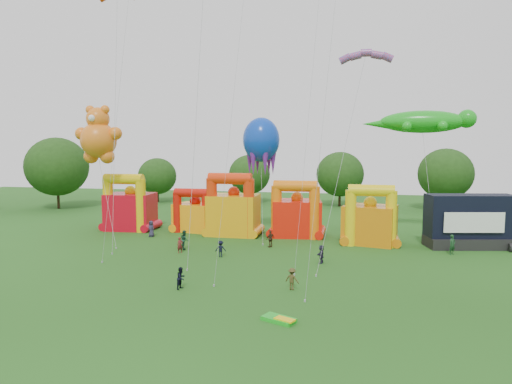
% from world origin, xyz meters
% --- Properties ---
extents(ground, '(160.00, 160.00, 0.00)m').
position_xyz_m(ground, '(0.00, 0.00, 0.00)').
color(ground, '#1D4914').
rests_on(ground, ground).
extents(tree_ring, '(126.89, 129.03, 12.07)m').
position_xyz_m(tree_ring, '(-1.22, 0.63, 6.26)').
color(tree_ring, '#352314').
rests_on(tree_ring, ground).
extents(bouncy_castle_0, '(6.03, 5.02, 7.15)m').
position_xyz_m(bouncy_castle_0, '(-17.11, 28.57, 2.70)').
color(bouncy_castle_0, red).
rests_on(bouncy_castle_0, ground).
extents(bouncy_castle_1, '(5.30, 4.55, 5.42)m').
position_xyz_m(bouncy_castle_1, '(-8.72, 29.27, 2.07)').
color(bouncy_castle_1, orange).
rests_on(bouncy_castle_1, ground).
extents(bouncy_castle_2, '(5.68, 4.57, 7.46)m').
position_xyz_m(bouncy_castle_2, '(-3.39, 27.79, 2.81)').
color(bouncy_castle_2, orange).
rests_on(bouncy_castle_2, ground).
extents(bouncy_castle_3, '(6.11, 5.16, 6.64)m').
position_xyz_m(bouncy_castle_3, '(4.05, 28.63, 2.51)').
color(bouncy_castle_3, red).
rests_on(bouncy_castle_3, ground).
extents(bouncy_castle_4, '(6.12, 5.35, 6.52)m').
position_xyz_m(bouncy_castle_4, '(12.29, 25.92, 2.47)').
color(bouncy_castle_4, orange).
rests_on(bouncy_castle_4, ground).
extents(stage_trailer, '(9.28, 5.00, 5.55)m').
position_xyz_m(stage_trailer, '(22.41, 26.41, 2.68)').
color(stage_trailer, black).
rests_on(stage_trailer, ground).
extents(teddy_bear_kite, '(8.60, 8.80, 15.35)m').
position_xyz_m(teddy_bear_kite, '(-16.70, 22.23, 6.13)').
color(teddy_bear_kite, orange).
rests_on(teddy_bear_kite, ground).
extents(gecko_kite, '(12.76, 8.84, 14.78)m').
position_xyz_m(gecko_kite, '(18.41, 31.11, 10.20)').
color(gecko_kite, '#17A419').
rests_on(gecko_kite, ground).
extents(octopus_kite, '(4.41, 9.14, 14.02)m').
position_xyz_m(octopus_kite, '(-0.05, 28.26, 7.77)').
color(octopus_kite, '#0C39B6').
rests_on(octopus_kite, ground).
extents(parafoil_kites, '(30.45, 11.46, 29.36)m').
position_xyz_m(parafoil_kites, '(-0.95, 17.31, 11.70)').
color(parafoil_kites, red).
rests_on(parafoil_kites, ground).
extents(diamond_kites, '(21.60, 13.27, 38.37)m').
position_xyz_m(diamond_kites, '(0.83, 12.91, 16.45)').
color(diamond_kites, red).
rests_on(diamond_kites, ground).
extents(folded_kite_bundle, '(2.23, 1.74, 0.31)m').
position_xyz_m(folded_kite_bundle, '(6.24, 2.13, 0.14)').
color(folded_kite_bundle, green).
rests_on(folded_kite_bundle, ground).
extents(spectator_0, '(1.08, 0.91, 1.89)m').
position_xyz_m(spectator_0, '(-12.44, 24.73, 0.94)').
color(spectator_0, '#2A2640').
rests_on(spectator_0, ground).
extents(spectator_1, '(0.69, 0.64, 1.58)m').
position_xyz_m(spectator_1, '(-6.12, 17.65, 0.79)').
color(spectator_1, maroon).
rests_on(spectator_1, ground).
extents(spectator_2, '(1.09, 1.19, 1.96)m').
position_xyz_m(spectator_2, '(-6.28, 19.32, 0.98)').
color(spectator_2, '#193F2B').
rests_on(spectator_2, ground).
extents(spectator_3, '(1.12, 0.78, 1.59)m').
position_xyz_m(spectator_3, '(-1.75, 16.90, 0.79)').
color(spectator_3, black).
rests_on(spectator_3, ground).
extents(spectator_4, '(0.99, 1.11, 1.80)m').
position_xyz_m(spectator_4, '(2.13, 22.05, 0.90)').
color(spectator_4, '#3F2919').
rests_on(spectator_4, ground).
extents(spectator_5, '(0.74, 1.60, 1.66)m').
position_xyz_m(spectator_5, '(7.75, 16.56, 0.83)').
color(spectator_5, '#27223A').
rests_on(spectator_5, ground).
extents(spectator_6, '(1.04, 0.96, 1.78)m').
position_xyz_m(spectator_6, '(12.37, 25.00, 0.89)').
color(spectator_6, maroon).
rests_on(spectator_6, ground).
extents(spectator_7, '(0.85, 0.81, 1.96)m').
position_xyz_m(spectator_7, '(19.97, 22.54, 0.98)').
color(spectator_7, '#183C1F').
rests_on(spectator_7, ground).
extents(spectator_8, '(0.79, 0.92, 1.64)m').
position_xyz_m(spectator_8, '(-1.83, 6.89, 0.82)').
color(spectator_8, black).
rests_on(spectator_8, ground).
extents(spectator_9, '(1.19, 0.92, 1.62)m').
position_xyz_m(spectator_9, '(6.17, 8.36, 0.81)').
color(spectator_9, '#42391A').
rests_on(spectator_9, ground).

